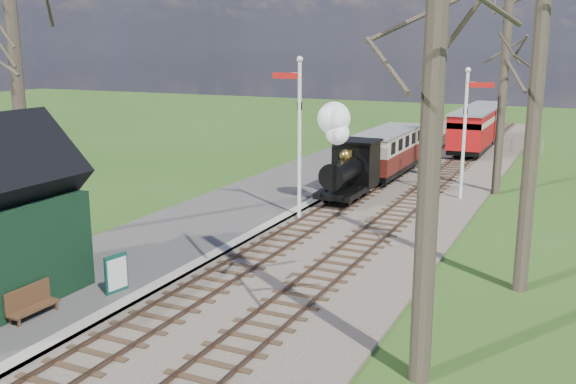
% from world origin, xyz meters
% --- Properties ---
extents(distant_hills, '(114.40, 48.00, 22.02)m').
position_xyz_m(distant_hills, '(1.40, 64.38, -16.21)').
color(distant_hills, '#385B23').
rests_on(distant_hills, ground).
extents(ballast_bed, '(8.00, 60.00, 0.10)m').
position_xyz_m(ballast_bed, '(1.30, 22.00, 0.05)').
color(ballast_bed, brown).
rests_on(ballast_bed, ground).
extents(track_near, '(1.60, 60.00, 0.15)m').
position_xyz_m(track_near, '(0.00, 22.00, 0.10)').
color(track_near, brown).
rests_on(track_near, ground).
extents(track_far, '(1.60, 60.00, 0.15)m').
position_xyz_m(track_far, '(2.60, 22.00, 0.10)').
color(track_far, brown).
rests_on(track_far, ground).
extents(platform, '(5.00, 44.00, 0.20)m').
position_xyz_m(platform, '(-3.50, 14.00, 0.10)').
color(platform, '#474442').
rests_on(platform, ground).
extents(coping_strip, '(0.40, 44.00, 0.21)m').
position_xyz_m(coping_strip, '(-1.20, 14.00, 0.10)').
color(coping_strip, '#B2AD9E').
rests_on(coping_strip, ground).
extents(semaphore_near, '(1.22, 0.24, 6.22)m').
position_xyz_m(semaphore_near, '(-0.77, 16.00, 3.62)').
color(semaphore_near, silver).
rests_on(semaphore_near, ground).
extents(semaphore_far, '(1.22, 0.24, 5.72)m').
position_xyz_m(semaphore_far, '(4.37, 22.00, 3.35)').
color(semaphore_far, silver).
rests_on(semaphore_far, ground).
extents(bare_trees, '(15.51, 22.39, 12.00)m').
position_xyz_m(bare_trees, '(1.33, 10.10, 5.21)').
color(bare_trees, '#382D23').
rests_on(bare_trees, ground).
extents(fence_line, '(12.60, 0.08, 1.00)m').
position_xyz_m(fence_line, '(0.30, 36.00, 0.55)').
color(fence_line, slate).
rests_on(fence_line, ground).
extents(locomotive, '(1.69, 3.95, 4.23)m').
position_xyz_m(locomotive, '(-0.01, 19.33, 1.96)').
color(locomotive, black).
rests_on(locomotive, ground).
extents(coach, '(1.97, 6.77, 2.08)m').
position_xyz_m(coach, '(0.00, 25.39, 1.44)').
color(coach, black).
rests_on(coach, ground).
extents(red_carriage_a, '(2.09, 5.17, 2.20)m').
position_xyz_m(red_carriage_a, '(2.60, 33.95, 1.51)').
color(red_carriage_a, black).
rests_on(red_carriage_a, ground).
extents(red_carriage_b, '(2.09, 5.17, 2.20)m').
position_xyz_m(red_carriage_b, '(2.60, 39.45, 1.51)').
color(red_carriage_b, black).
rests_on(red_carriage_b, ground).
extents(sign_board, '(0.22, 0.70, 1.03)m').
position_xyz_m(sign_board, '(-1.80, 6.74, 0.72)').
color(sign_board, '#0D3F34').
rests_on(sign_board, platform).
extents(bench, '(0.42, 1.34, 0.76)m').
position_xyz_m(bench, '(-2.64, 4.61, 0.56)').
color(bench, '#4E301B').
rests_on(bench, platform).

